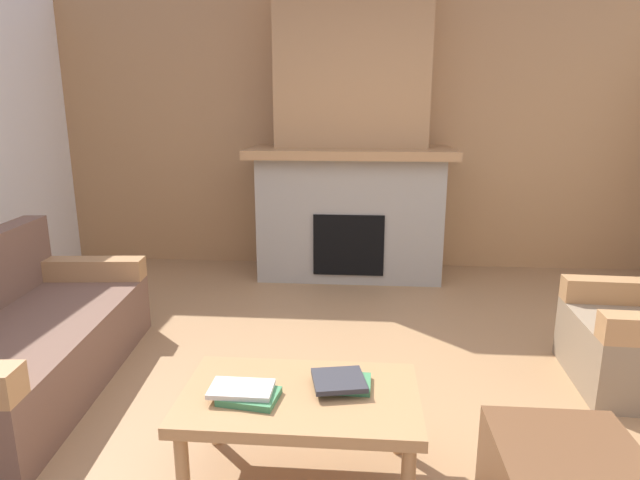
% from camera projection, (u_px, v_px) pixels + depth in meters
% --- Properties ---
extents(ground, '(9.00, 9.00, 0.00)m').
position_uv_depth(ground, '(335.00, 424.00, 2.76)').
color(ground, '#9E754C').
extents(wall_back_wood_panel, '(6.00, 0.12, 2.70)m').
position_uv_depth(wall_back_wood_panel, '(352.00, 133.00, 5.34)').
color(wall_back_wood_panel, '#A87A4C').
rests_on(wall_back_wood_panel, ground).
extents(fireplace, '(1.90, 0.82, 2.70)m').
position_uv_depth(fireplace, '(351.00, 155.00, 5.02)').
color(fireplace, gray).
rests_on(fireplace, ground).
extents(couch, '(0.99, 1.87, 0.85)m').
position_uv_depth(couch, '(17.00, 343.00, 3.05)').
color(couch, brown).
rests_on(couch, ground).
extents(coffee_table, '(1.00, 0.60, 0.43)m').
position_uv_depth(coffee_table, '(300.00, 404.00, 2.25)').
color(coffee_table, '#A87A4C').
rests_on(coffee_table, ground).
extents(book_stack_near_edge, '(0.29, 0.20, 0.05)m').
position_uv_depth(book_stack_near_edge, '(246.00, 393.00, 2.19)').
color(book_stack_near_edge, '#3D7F4C').
rests_on(book_stack_near_edge, coffee_table).
extents(book_stack_center, '(0.27, 0.25, 0.05)m').
position_uv_depth(book_stack_center, '(342.00, 382.00, 2.28)').
color(book_stack_center, '#3D7F4C').
rests_on(book_stack_center, coffee_table).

